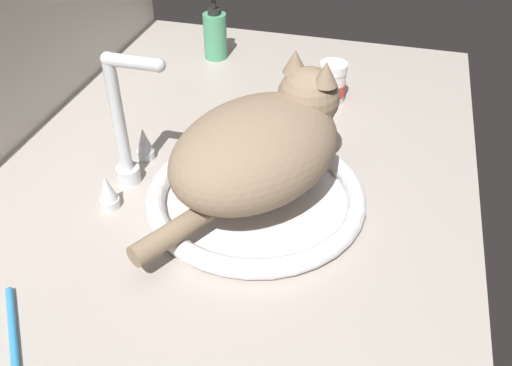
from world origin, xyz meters
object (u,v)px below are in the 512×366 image
Objects in this scene: faucet at (126,137)px; pill_bottle at (332,83)px; soap_pump_bottle at (215,34)px; cat at (264,144)px; sink_basin at (256,196)px; toothbrush at (13,342)px.

faucet is 45.96cm from pill_bottle.
pill_bottle is 0.54× the size of soap_pump_bottle.
soap_pump_bottle is at bearing 26.55° from cat.
soap_pump_bottle reaches higher than pill_bottle.
faucet is at bearing 90.00° from sink_basin.
faucet is at bearing -0.06° from toothbrush.
pill_bottle is (36.08, -28.02, -5.05)cm from faucet.
faucet reaches higher than sink_basin.
faucet is at bearing 94.01° from cat.
faucet is 0.60× the size of cat.
toothbrush is at bearing -178.97° from soap_pump_bottle.
cat is at bearing 170.78° from pill_bottle.
soap_pump_bottle is (49.50, 1.53, -3.22)cm from faucet.
cat is 4.70× the size of pill_bottle.
sink_basin is 9.35cm from cat.
cat reaches higher than toothbrush.
pill_bottle is at bearing -10.17° from sink_basin.
faucet reaches higher than pill_bottle.
cat is 43.20cm from toothbrush.
sink_basin is 22.84cm from faucet.
pill_bottle is (34.50, -5.60, -6.65)cm from cat.
soap_pump_bottle reaches higher than toothbrush.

